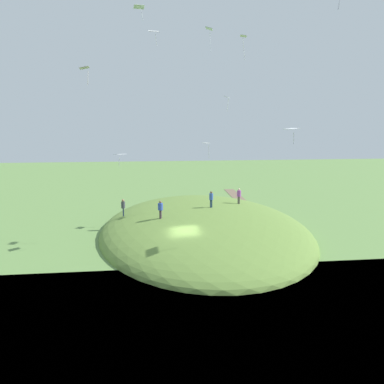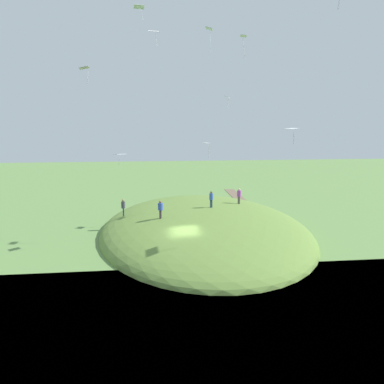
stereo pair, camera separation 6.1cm
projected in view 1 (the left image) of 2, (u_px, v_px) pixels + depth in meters
ground_plane at (184, 254)px, 31.89m from camera, size 160.00×160.00×0.00m
grass_hill at (204, 230)px, 38.90m from camera, size 30.23×21.44×4.80m
dirt_path at (237, 197)px, 56.29m from camera, size 13.68×1.89×0.04m
person_near_shore at (211, 197)px, 38.59m from camera, size 0.48×0.48×1.75m
person_with_child at (123, 205)px, 38.64m from camera, size 0.45×0.45×1.83m
person_on_hilltop at (239, 194)px, 41.62m from camera, size 0.61×0.61×1.77m
person_watching_kites at (160, 208)px, 35.22m from camera, size 0.63×0.63×1.73m
kite_1 at (227, 98)px, 39.04m from camera, size 0.96×0.82×1.59m
kite_4 at (139, 7)px, 33.86m from camera, size 0.83×1.08×1.29m
kite_5 at (292, 129)px, 27.94m from camera, size 1.28×1.05×1.20m
kite_6 at (154, 32)px, 34.24m from camera, size 0.83×1.10×1.46m
kite_7 at (84, 68)px, 24.85m from camera, size 0.97×0.71×1.22m
kite_8 at (209, 30)px, 34.43m from camera, size 1.07×0.83×2.21m
kite_9 at (120, 155)px, 32.51m from camera, size 1.13×1.16×1.08m
kite_10 at (243, 38)px, 33.59m from camera, size 0.94×0.74×2.20m
kite_11 at (206, 144)px, 37.73m from camera, size 0.90×0.84×1.56m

